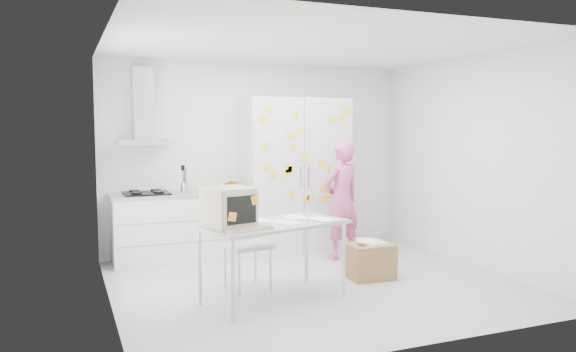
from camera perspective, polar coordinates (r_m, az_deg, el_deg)
name	(u,v)px	position (r m, az deg, el deg)	size (l,w,h in m)	color
floor	(315,284)	(6.60, 2.77, -10.92)	(4.50, 4.00, 0.02)	silver
walls	(291,163)	(7.01, 0.35, 1.36)	(4.52, 4.01, 2.70)	white
ceiling	(316,46)	(6.40, 2.88, 13.10)	(4.50, 4.00, 0.02)	white
counter_run	(182,225)	(7.71, -10.77, -4.96)	(1.84, 0.63, 1.28)	white
range_hood	(143,114)	(7.65, -14.50, 6.07)	(0.70, 0.48, 1.01)	silver
tall_cabinet	(295,175)	(8.08, 0.73, 0.09)	(1.50, 0.68, 2.20)	silver
person	(342,200)	(7.65, 5.47, -2.43)	(0.59, 0.39, 1.61)	#CD4F8B
desk	(246,216)	(5.65, -4.26, -4.03)	(1.67, 1.14, 1.21)	#A8AFB3
chair	(244,237)	(6.30, -4.49, -6.16)	(0.52, 0.52, 1.03)	silver
cardboard_box	(370,261)	(6.81, 8.32, -8.49)	(0.54, 0.45, 0.45)	olive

